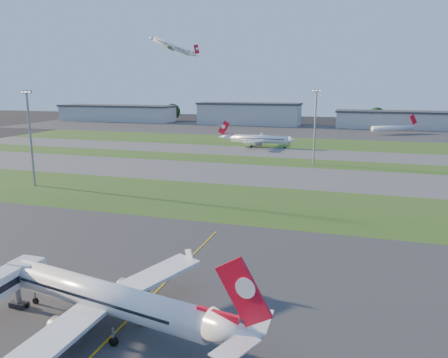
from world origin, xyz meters
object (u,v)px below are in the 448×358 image
at_px(airliner_parked, 107,298).
at_px(light_mast_west, 30,132).
at_px(airliner_taxiing, 259,139).
at_px(mini_jet_near, 393,128).
at_px(light_mast_centre, 315,122).

xyz_separation_m(airliner_parked, light_mast_west, (-58.78, 57.40, 11.11)).
relative_size(airliner_taxiing, mini_jet_near, 1.30).
relative_size(airliner_parked, mini_jet_near, 1.33).
height_order(light_mast_west, light_mast_centre, same).
bearing_deg(light_mast_west, airliner_parked, -44.32).
distance_m(airliner_parked, airliner_taxiing, 151.50).
bearing_deg(light_mast_west, mini_jet_near, 58.59).
height_order(airliner_taxiing, mini_jet_near, airliner_taxiing).
distance_m(mini_jet_near, light_mast_centre, 117.45).
bearing_deg(airliner_taxiing, light_mast_centre, 128.55).
bearing_deg(airliner_parked, mini_jet_near, 89.58).
height_order(airliner_parked, mini_jet_near, airliner_parked).
height_order(mini_jet_near, light_mast_west, light_mast_west).
distance_m(airliner_parked, mini_jet_near, 229.85).
bearing_deg(airliner_parked, light_mast_centre, 94.96).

